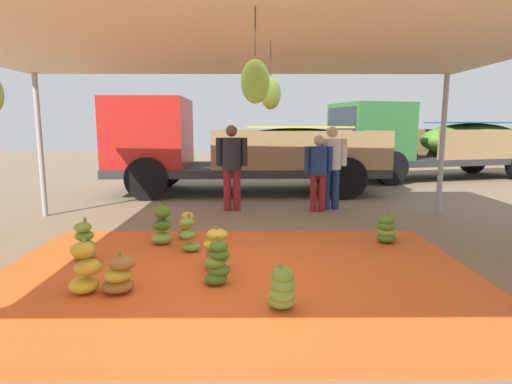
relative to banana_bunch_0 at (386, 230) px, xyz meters
The scene contains 18 objects.
ground_plane 2.75m from the banana_bunch_0, 142.46° to the left, with size 40.00×40.00×0.00m, color #7F6B51.
tarp_orange 2.56m from the banana_bunch_0, 148.52° to the right, with size 5.69×4.09×0.01m, color #E05B23.
tent_canopy 3.57m from the banana_bunch_0, 146.84° to the right, with size 8.00×7.00×2.74m.
banana_bunch_0 is the anchor object (origin of this frame).
banana_bunch_1 4.20m from the banana_bunch_0, 169.78° to the right, with size 0.33×0.36×0.55m.
banana_bunch_2 2.65m from the banana_bunch_0, 154.75° to the right, with size 0.39×0.38×0.54m.
banana_bunch_3 3.29m from the banana_bunch_0, behind, with size 0.42×0.42×0.60m.
banana_bunch_4 2.87m from the banana_bunch_0, behind, with size 0.34×0.31×0.53m.
banana_bunch_5 3.82m from the banana_bunch_0, 151.29° to the right, with size 0.46×0.45×0.43m.
banana_bunch_6 2.84m from the banana_bunch_0, 145.82° to the right, with size 0.37×0.33×0.53m.
banana_bunch_7 2.82m from the banana_bunch_0, 126.82° to the right, with size 0.37×0.40×0.45m.
banana_bunch_8 4.13m from the banana_bunch_0, 153.55° to the right, with size 0.45×0.42×0.57m.
banana_bunch_9 2.99m from the banana_bunch_0, behind, with size 0.27×0.26×0.47m.
cargo_truck_main 5.56m from the banana_bunch_0, 116.92° to the left, with size 6.88×2.67×2.40m.
cargo_truck_far 8.59m from the banana_bunch_0, 63.45° to the left, with size 7.29×3.95×2.40m.
worker_0 2.75m from the banana_bunch_0, 97.57° to the left, with size 0.62×0.38×1.71m.
worker_1 2.55m from the banana_bunch_0, 105.48° to the left, with size 0.56×0.34×1.53m.
worker_2 3.53m from the banana_bunch_0, 134.05° to the left, with size 0.63×0.39×1.73m.
Camera 1 is at (0.21, -4.68, 1.72)m, focal length 29.52 mm.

